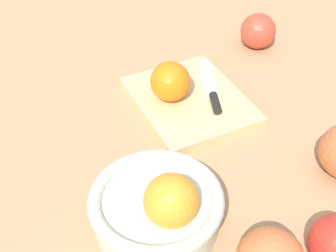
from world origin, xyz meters
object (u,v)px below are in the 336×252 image
Objects in this scene: orange_on_board at (170,81)px; apple_front_right at (258,31)px; knife at (212,92)px; cutting_board at (189,101)px; bowl at (158,208)px.

orange_on_board is 0.95× the size of apple_front_right.
orange_on_board reaches higher than apple_front_right.
cutting_board is at bearing 86.85° from knife.
knife is (-0.00, -0.04, 0.01)m from cutting_board.
bowl is 1.08× the size of knife.
cutting_board is 0.24m from apple_front_right.
knife reaches higher than cutting_board.
orange_on_board is at bearing 121.84° from apple_front_right.
cutting_board is 2.99× the size of apple_front_right.
bowl is 0.27m from knife.
knife is at bearing -93.15° from cutting_board.
cutting_board is at bearing -104.14° from orange_on_board.
apple_front_right reaches higher than cutting_board.
bowl reaches higher than cutting_board.
bowl is 0.26m from cutting_board.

